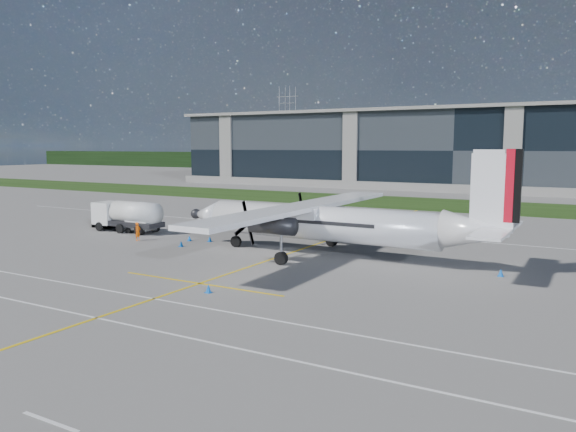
# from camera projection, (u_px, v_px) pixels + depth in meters

# --- Properties ---
(ground) EXTENTS (400.00, 400.00, 0.00)m
(ground) POSITION_uv_depth(u_px,v_px,m) (397.00, 208.00, 75.50)
(ground) COLOR slate
(ground) RESTS_ON ground
(grass_strip) EXTENTS (400.00, 18.00, 0.04)m
(grass_strip) POSITION_uv_depth(u_px,v_px,m) (415.00, 203.00, 82.39)
(grass_strip) COLOR #1A350E
(grass_strip) RESTS_ON ground
(terminal_building) EXTENTS (120.00, 20.00, 15.00)m
(terminal_building) POSITION_uv_depth(u_px,v_px,m) (466.00, 150.00, 109.04)
(terminal_building) COLOR black
(terminal_building) RESTS_ON ground
(tree_line) EXTENTS (400.00, 6.00, 6.00)m
(tree_line) POSITION_uv_depth(u_px,v_px,m) (511.00, 165.00, 161.31)
(tree_line) COLOR black
(tree_line) RESTS_ON ground
(pylon_west) EXTENTS (9.00, 4.60, 30.00)m
(pylon_west) POSITION_uv_depth(u_px,v_px,m) (287.00, 128.00, 207.77)
(pylon_west) COLOR gray
(pylon_west) RESTS_ON ground
(yellow_taxiway_centerline) EXTENTS (0.20, 70.00, 0.01)m
(yellow_taxiway_centerline) POSITION_uv_depth(u_px,v_px,m) (317.00, 244.00, 48.17)
(yellow_taxiway_centerline) COLOR yellow
(yellow_taxiway_centerline) RESTS_ON ground
(white_lane_line) EXTENTS (90.00, 0.15, 0.01)m
(white_lane_line) POSITION_uv_depth(u_px,v_px,m) (56.00, 309.00, 28.96)
(white_lane_line) COLOR white
(white_lane_line) RESTS_ON ground
(turboprop_aircraft) EXTENTS (26.37, 27.34, 8.20)m
(turboprop_aircraft) POSITION_uv_depth(u_px,v_px,m) (332.00, 203.00, 41.98)
(turboprop_aircraft) COLOR white
(turboprop_aircraft) RESTS_ON ground
(fuel_tanker_truck) EXTENTS (8.01, 2.60, 3.00)m
(fuel_tanker_truck) POSITION_uv_depth(u_px,v_px,m) (123.00, 216.00, 55.27)
(fuel_tanker_truck) COLOR silver
(fuel_tanker_truck) RESTS_ON ground
(baggage_tug) EXTENTS (2.91, 1.75, 1.75)m
(baggage_tug) POSITION_uv_depth(u_px,v_px,m) (141.00, 224.00, 54.26)
(baggage_tug) COLOR silver
(baggage_tug) RESTS_ON ground
(ground_crew_person) EXTENTS (0.61, 0.81, 1.88)m
(ground_crew_person) POSITION_uv_depth(u_px,v_px,m) (138.00, 230.00, 49.85)
(ground_crew_person) COLOR #F25907
(ground_crew_person) RESTS_ON ground
(safety_cone_portwing) EXTENTS (0.36, 0.36, 0.50)m
(safety_cone_portwing) POSITION_uv_depth(u_px,v_px,m) (208.00, 288.00, 32.20)
(safety_cone_portwing) COLOR blue
(safety_cone_portwing) RESTS_ON ground
(safety_cone_fwd) EXTENTS (0.36, 0.36, 0.50)m
(safety_cone_fwd) POSITION_uv_depth(u_px,v_px,m) (189.00, 238.00, 49.74)
(safety_cone_fwd) COLOR blue
(safety_cone_fwd) RESTS_ON ground
(safety_cone_nose_port) EXTENTS (0.36, 0.36, 0.50)m
(safety_cone_nose_port) POSITION_uv_depth(u_px,v_px,m) (181.00, 244.00, 46.92)
(safety_cone_nose_port) COLOR blue
(safety_cone_nose_port) RESTS_ON ground
(safety_cone_tail) EXTENTS (0.36, 0.36, 0.50)m
(safety_cone_tail) POSITION_uv_depth(u_px,v_px,m) (501.00, 273.00, 36.25)
(safety_cone_tail) COLOR blue
(safety_cone_tail) RESTS_ON ground
(safety_cone_nose_stbd) EXTENTS (0.36, 0.36, 0.50)m
(safety_cone_nose_stbd) POSITION_uv_depth(u_px,v_px,m) (210.00, 239.00, 49.38)
(safety_cone_nose_stbd) COLOR blue
(safety_cone_nose_stbd) RESTS_ON ground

